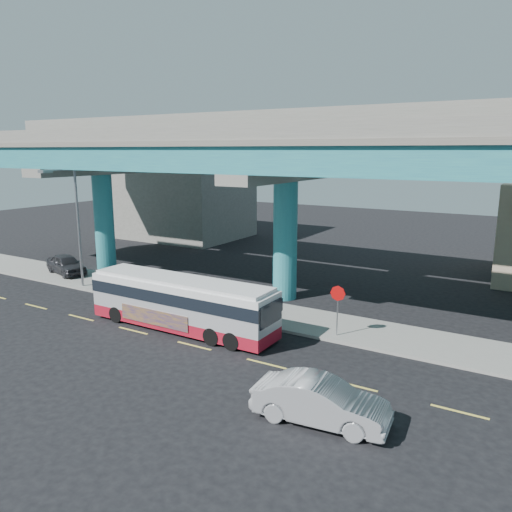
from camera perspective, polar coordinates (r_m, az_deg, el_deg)
The scene contains 10 objects.
ground at distance 24.74m, azimuth -6.63°, elevation -9.95°, with size 120.00×120.00×0.00m, color black.
sidewalk at distance 28.98m, azimuth 0.03°, elevation -6.37°, with size 70.00×4.00×0.15m, color gray.
lane_markings at distance 24.52m, azimuth -7.07°, elevation -10.15°, with size 58.00×0.12×0.01m.
viaduct at distance 30.65m, azimuth 3.57°, elevation 11.85°, with size 52.00×12.40×11.70m.
building_concrete at distance 54.39m, azimuth -8.11°, elevation 6.92°, with size 12.00×10.00×9.00m, color gray.
transit_bus at distance 26.31m, azimuth -8.51°, elevation -5.16°, with size 10.76×2.35×2.75m.
sedan at distance 17.95m, azimuth 7.39°, elevation -16.14°, with size 4.87×2.13×1.55m, color #A7A7AB.
parked_car at distance 39.82m, azimuth -20.88°, elevation -0.89°, with size 4.52×2.78×1.44m, color #29292E.
street_lamp at distance 34.77m, azimuth -20.47°, elevation 4.90°, with size 0.50×2.61×8.06m.
stop_sign at distance 24.96m, azimuth 9.32°, elevation -4.96°, with size 0.77×0.09×2.57m.
Camera 1 is at (14.13, -18.09, 9.22)m, focal length 35.00 mm.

